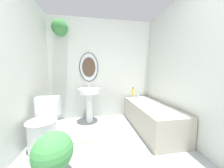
{
  "coord_description": "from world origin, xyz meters",
  "views": [
    {
      "loc": [
        -0.23,
        -0.24,
        1.13
      ],
      "look_at": [
        0.08,
        1.59,
        0.93
      ],
      "focal_mm": 18.0,
      "sensor_mm": 36.0,
      "label": 1
    }
  ],
  "objects": [
    {
      "name": "wall_right",
      "position": [
        1.27,
        1.28,
        1.2
      ],
      "size": [
        0.06,
        2.69,
        2.4
      ],
      "color": "silver",
      "rests_on": "ground_plane"
    },
    {
      "name": "wall_left",
      "position": [
        -1.27,
        1.28,
        1.2
      ],
      "size": [
        0.06,
        2.69,
        2.4
      ],
      "color": "silver",
      "rests_on": "ground_plane"
    },
    {
      "name": "toilet",
      "position": [
        -0.97,
        1.54,
        0.3
      ],
      "size": [
        0.41,
        0.56,
        0.73
      ],
      "color": "white",
      "rests_on": "ground_plane"
    },
    {
      "name": "wall_back",
      "position": [
        -0.09,
        2.58,
        1.29
      ],
      "size": [
        2.59,
        0.34,
        2.4
      ],
      "color": "silver",
      "rests_on": "ground_plane"
    },
    {
      "name": "bathtub",
      "position": [
        0.9,
        1.78,
        0.26
      ],
      "size": [
        0.63,
        1.47,
        0.57
      ],
      "color": "#B2A893",
      "rests_on": "ground_plane"
    },
    {
      "name": "shampoo_bottle",
      "position": [
        0.73,
        2.34,
        0.66
      ],
      "size": [
        0.06,
        0.06,
        0.19
      ],
      "color": "gold",
      "rests_on": "bathtub"
    },
    {
      "name": "potted_plant",
      "position": [
        -0.64,
        0.93,
        0.29
      ],
      "size": [
        0.4,
        0.4,
        0.52
      ],
      "color": "#47474C",
      "rests_on": "ground_plane"
    },
    {
      "name": "pedestal_sink",
      "position": [
        -0.32,
        2.28,
        0.57
      ],
      "size": [
        0.49,
        0.49,
        0.87
      ],
      "color": "white",
      "rests_on": "ground_plane"
    },
    {
      "name": "bath_mat",
      "position": [
        -0.32,
        1.7,
        0.01
      ],
      "size": [
        0.6,
        0.41,
        0.02
      ],
      "color": "#B7A88E",
      "rests_on": "ground_plane"
    }
  ]
}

